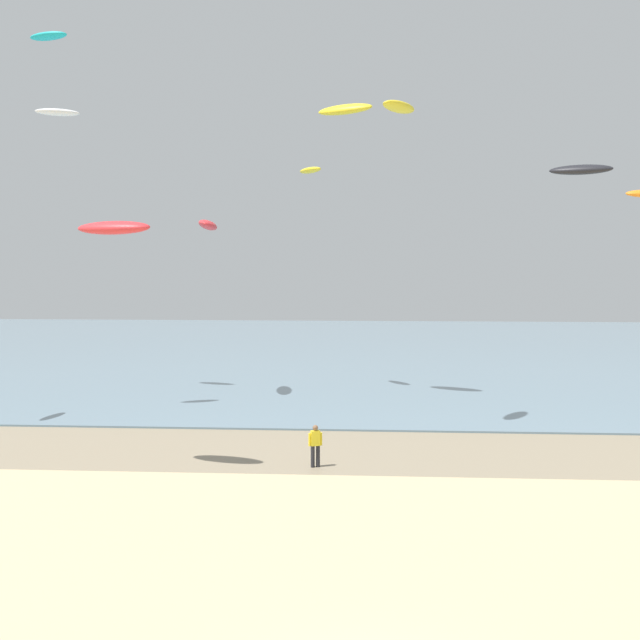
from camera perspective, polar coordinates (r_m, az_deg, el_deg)
wet_sand_strip at (r=34.43m, az=3.89°, el=-9.53°), size 120.00×7.83×0.01m
sea at (r=72.81m, az=3.83°, el=-2.18°), size 160.00×70.00×0.10m
person_nearest_camera at (r=31.59m, az=-0.34°, el=-9.08°), size 0.54×0.33×1.71m
kite_aloft_1 at (r=49.51m, az=-0.71°, el=10.87°), size 1.90×2.28×0.38m
kite_aloft_2 at (r=44.73m, az=-18.61°, el=14.17°), size 2.36×1.55×0.39m
kite_aloft_5 at (r=46.91m, az=1.83°, el=15.10°), size 3.70×2.67×0.94m
kite_aloft_6 at (r=31.76m, az=18.50°, el=10.36°), size 2.47×1.49×0.54m
kite_aloft_7 at (r=38.53m, az=5.78°, el=15.21°), size 2.17×2.77×0.59m
kite_aloft_8 at (r=31.05m, az=-14.84°, el=6.52°), size 3.35×1.89×0.67m
kite_aloft_9 at (r=51.75m, az=-19.21°, el=18.97°), size 2.74×1.59×0.51m
kite_aloft_11 at (r=47.31m, az=-8.18°, el=6.87°), size 1.58×3.51×0.86m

